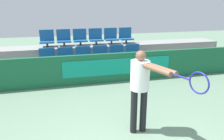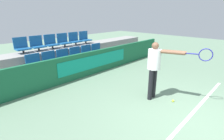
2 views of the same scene
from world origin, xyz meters
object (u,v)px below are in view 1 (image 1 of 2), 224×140
at_px(stadium_chair_4, 117,55).
at_px(stadium_chair_2, 83,56).
at_px(stadium_chair_1, 66,57).
at_px(stadium_chair_9, 96,37).
at_px(stadium_chair_0, 47,59).
at_px(stadium_chair_10, 111,37).
at_px(tennis_player, 142,83).
at_px(stadium_chair_11, 126,36).
at_px(stadium_chair_3, 101,55).
at_px(stadium_chair_8, 80,38).
at_px(stadium_chair_5, 133,54).
at_px(stadium_chair_7, 64,39).
at_px(stadium_chair_6, 47,39).

bearing_deg(stadium_chair_4, stadium_chair_2, 180.00).
height_order(stadium_chair_1, stadium_chair_2, same).
xyz_separation_m(stadium_chair_4, stadium_chair_9, (-0.59, 0.89, 0.49)).
bearing_deg(stadium_chair_0, stadium_chair_10, 20.87).
distance_m(stadium_chair_1, tennis_player, 3.84).
relative_size(stadium_chair_0, stadium_chair_11, 1.00).
bearing_deg(stadium_chair_0, stadium_chair_1, 0.00).
xyz_separation_m(stadium_chair_3, tennis_player, (0.08, -3.62, 0.31)).
xyz_separation_m(stadium_chair_8, stadium_chair_9, (0.59, 0.00, 0.00)).
relative_size(stadium_chair_9, tennis_player, 0.35).
distance_m(stadium_chair_5, tennis_player, 3.79).
bearing_deg(stadium_chair_7, stadium_chair_0, -123.25).
distance_m(stadium_chair_2, stadium_chair_10, 1.55).
bearing_deg(stadium_chair_1, stadium_chair_3, 0.00).
bearing_deg(stadium_chair_3, stadium_chair_5, 0.00).
distance_m(stadium_chair_2, stadium_chair_3, 0.59).
xyz_separation_m(stadium_chair_2, stadium_chair_7, (-0.59, 0.89, 0.49)).
distance_m(stadium_chair_8, stadium_chair_11, 1.76).
distance_m(stadium_chair_4, tennis_player, 3.67).
bearing_deg(stadium_chair_6, stadium_chair_3, -26.95).
bearing_deg(tennis_player, stadium_chair_11, 57.17).
bearing_deg(stadium_chair_4, stadium_chair_11, 56.75).
distance_m(stadium_chair_5, stadium_chair_10, 1.17).
xyz_separation_m(stadium_chair_5, stadium_chair_11, (0.00, 0.89, 0.49)).
xyz_separation_m(stadium_chair_1, stadium_chair_9, (1.17, 0.89, 0.49)).
relative_size(stadium_chair_2, stadium_chair_5, 1.00).
bearing_deg(stadium_chair_8, stadium_chair_0, -142.67).
bearing_deg(stadium_chair_9, tennis_player, -89.04).
bearing_deg(stadium_chair_10, stadium_chair_11, 0.00).
bearing_deg(stadium_chair_2, stadium_chair_4, 0.00).
distance_m(stadium_chair_1, stadium_chair_4, 1.76).
xyz_separation_m(stadium_chair_5, stadium_chair_6, (-2.93, 0.89, 0.49)).
xyz_separation_m(stadium_chair_1, stadium_chair_3, (1.17, 0.00, 0.00)).
bearing_deg(stadium_chair_0, stadium_chair_6, 90.00).
height_order(stadium_chair_8, stadium_chair_9, same).
xyz_separation_m(stadium_chair_1, stadium_chair_4, (1.76, 0.00, 0.00)).
height_order(stadium_chair_0, stadium_chair_4, same).
bearing_deg(tennis_player, stadium_chair_7, 86.29).
distance_m(stadium_chair_0, stadium_chair_1, 0.59).
xyz_separation_m(stadium_chair_0, stadium_chair_1, (0.59, 0.00, 0.00)).
relative_size(stadium_chair_1, stadium_chair_5, 1.00).
bearing_deg(stadium_chair_11, stadium_chair_6, 180.00).
bearing_deg(stadium_chair_11, stadium_chair_4, -123.25).
distance_m(stadium_chair_10, tennis_player, 4.54).
height_order(stadium_chair_4, stadium_chair_9, stadium_chair_9).
relative_size(stadium_chair_10, stadium_chair_11, 1.00).
xyz_separation_m(stadium_chair_0, tennis_player, (1.83, -3.62, 0.31)).
relative_size(stadium_chair_1, stadium_chair_11, 1.00).
bearing_deg(tennis_player, stadium_chair_6, 92.95).
xyz_separation_m(stadium_chair_3, stadium_chair_11, (1.17, 0.89, 0.49)).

